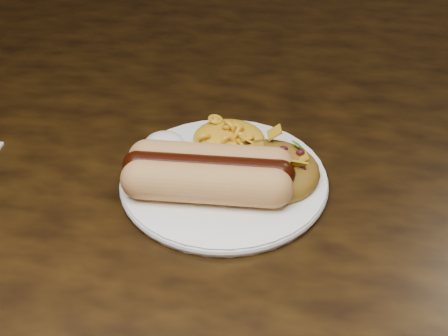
# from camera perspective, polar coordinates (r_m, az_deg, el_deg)

# --- Properties ---
(table) EXTENTS (1.60, 0.90, 0.75)m
(table) POSITION_cam_1_polar(r_m,az_deg,el_deg) (0.75, -2.45, -3.36)
(table) COLOR black
(table) RESTS_ON floor
(plate) EXTENTS (0.24, 0.24, 0.01)m
(plate) POSITION_cam_1_polar(r_m,az_deg,el_deg) (0.63, 0.00, -1.11)
(plate) COLOR white
(plate) RESTS_ON table
(hotdog) EXTENTS (0.14, 0.08, 0.04)m
(hotdog) POSITION_cam_1_polar(r_m,az_deg,el_deg) (0.60, -1.45, -0.37)
(hotdog) COLOR tan
(hotdog) RESTS_ON plate
(mac_and_cheese) EXTENTS (0.08, 0.08, 0.03)m
(mac_and_cheese) POSITION_cam_1_polar(r_m,az_deg,el_deg) (0.67, 0.46, 3.45)
(mac_and_cheese) COLOR yellow
(mac_and_cheese) RESTS_ON plate
(sour_cream) EXTENTS (0.06, 0.06, 0.03)m
(sour_cream) POSITION_cam_1_polar(r_m,az_deg,el_deg) (0.65, -5.52, 2.37)
(sour_cream) COLOR white
(sour_cream) RESTS_ON plate
(taco_salad) EXTENTS (0.10, 0.10, 0.04)m
(taco_salad) POSITION_cam_1_polar(r_m,az_deg,el_deg) (0.62, 4.20, 0.49)
(taco_salad) COLOR #B53D12
(taco_salad) RESTS_ON plate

